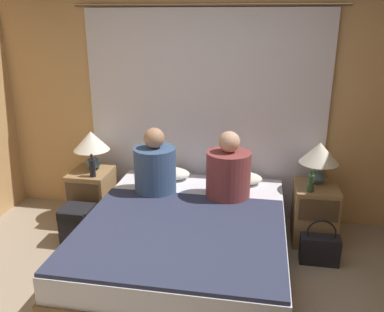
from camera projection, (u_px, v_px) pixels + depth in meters
The scene contains 16 objects.
wall_back at pixel (206, 103), 4.25m from camera, with size 4.55×0.06×2.50m.
curtain_panel at pixel (205, 118), 4.24m from camera, with size 2.68×0.02×2.22m.
bed at pixel (186, 243), 3.52m from camera, with size 1.69×2.04×0.49m.
nightstand_left at pixel (93, 196), 4.33m from camera, with size 0.40×0.47×0.58m.
nightstand_right at pixel (314, 213), 3.96m from camera, with size 0.40×0.47×0.58m.
lamp_left at pixel (91, 143), 4.22m from camera, with size 0.37×0.37×0.41m.
lamp_right at pixel (319, 155), 3.84m from camera, with size 0.37×0.37×0.41m.
pillow_left at pixel (166, 173), 4.26m from camera, with size 0.51×0.29×0.12m.
pillow_right at pixel (237, 178), 4.14m from camera, with size 0.51×0.29×0.12m.
blanket_on_bed at pixel (179, 233), 3.17m from camera, with size 1.63×1.41×0.03m.
person_left_in_bed at pixel (155, 168), 3.85m from camera, with size 0.40×0.40×0.65m.
person_right_in_bed at pixel (228, 172), 3.74m from camera, with size 0.41×0.41×0.65m.
beer_bottle_on_left_stand at pixel (92, 168), 4.07m from camera, with size 0.06×0.06×0.24m.
beer_bottle_on_right_stand at pixel (311, 183), 3.72m from camera, with size 0.06×0.06×0.22m.
backpack_on_floor at pixel (78, 222), 3.95m from camera, with size 0.30×0.28×0.37m.
handbag_on_floor at pixel (320, 248), 3.63m from camera, with size 0.34×0.15×0.43m.
Camera 1 is at (0.59, -2.23, 2.10)m, focal length 38.00 mm.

